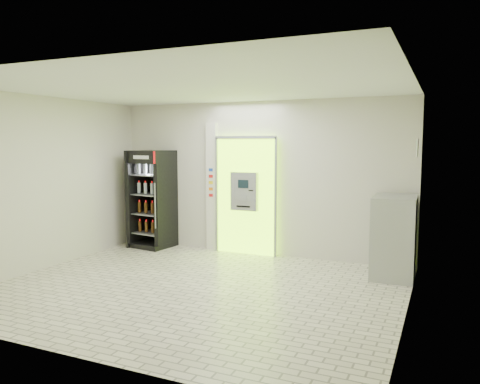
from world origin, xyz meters
The scene contains 7 objects.
ground centered at (0.00, 0.00, 0.00)m, with size 6.00×6.00×0.00m, color beige.
room_shell centered at (0.00, 0.00, 1.84)m, with size 6.00×6.00×6.00m.
atm_assembly centered at (-0.20, 2.41, 1.17)m, with size 1.30×0.24×2.33m.
pillar centered at (-0.98, 2.45, 1.30)m, with size 0.22×0.11×2.60m.
beverage_cooler centered at (-2.25, 2.16, 0.98)m, with size 0.86×0.80×2.04m.
steel_cabinet centered at (2.66, 1.90, 0.67)m, with size 0.70×1.02×1.34m.
exit_sign centered at (2.99, 1.40, 2.12)m, with size 0.02×0.22×0.26m.
Camera 1 is at (3.41, -6.01, 2.19)m, focal length 35.00 mm.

